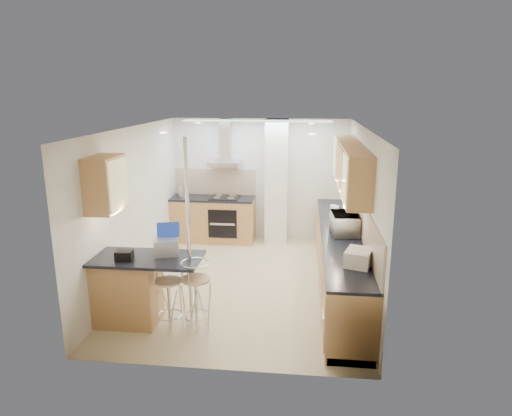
# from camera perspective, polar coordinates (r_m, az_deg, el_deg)

# --- Properties ---
(ground) EXTENTS (4.80, 4.80, 0.00)m
(ground) POSITION_cam_1_polar(r_m,az_deg,el_deg) (7.54, -1.32, -9.32)
(ground) COLOR tan
(ground) RESTS_ON ground
(room_shell) EXTENTS (3.64, 4.84, 2.51)m
(room_shell) POSITION_cam_1_polar(r_m,az_deg,el_deg) (7.39, 1.49, 2.76)
(room_shell) COLOR silver
(room_shell) RESTS_ON ground
(right_counter) EXTENTS (0.63, 4.40, 0.92)m
(right_counter) POSITION_cam_1_polar(r_m,az_deg,el_deg) (7.33, 10.44, -6.39)
(right_counter) COLOR #AE7545
(right_counter) RESTS_ON ground
(back_counter) EXTENTS (1.70, 0.63, 0.92)m
(back_counter) POSITION_cam_1_polar(r_m,az_deg,el_deg) (9.49, -5.36, -1.37)
(back_counter) COLOR #AE7545
(back_counter) RESTS_ON ground
(peninsula) EXTENTS (1.47, 0.72, 0.94)m
(peninsula) POSITION_cam_1_polar(r_m,az_deg,el_deg) (6.31, -13.47, -9.96)
(peninsula) COLOR #AE7545
(peninsula) RESTS_ON ground
(microwave) EXTENTS (0.44, 0.61, 0.32)m
(microwave) POSITION_cam_1_polar(r_m,az_deg,el_deg) (7.05, 11.05, -1.96)
(microwave) COLOR silver
(microwave) RESTS_ON right_counter
(laptop) EXTENTS (0.36, 0.31, 0.22)m
(laptop) POSITION_cam_1_polar(r_m,az_deg,el_deg) (6.12, -11.11, -4.82)
(laptop) COLOR #A7ABAF
(laptop) RESTS_ON peninsula
(bag) EXTENTS (0.23, 0.18, 0.12)m
(bag) POSITION_cam_1_polar(r_m,az_deg,el_deg) (6.10, -16.15, -5.71)
(bag) COLOR black
(bag) RESTS_ON peninsula
(bar_stool_near) EXTENTS (0.44, 0.44, 0.90)m
(bar_stool_near) POSITION_cam_1_polar(r_m,az_deg,el_deg) (6.11, -10.81, -10.93)
(bar_stool_near) COLOR tan
(bar_stool_near) RESTS_ON ground
(bar_stool_end) EXTENTS (0.55, 0.55, 0.96)m
(bar_stool_end) POSITION_cam_1_polar(r_m,az_deg,el_deg) (5.99, -7.45, -10.94)
(bar_stool_end) COLOR tan
(bar_stool_end) RESTS_ON ground
(jar_a) EXTENTS (0.13, 0.13, 0.18)m
(jar_a) POSITION_cam_1_polar(r_m,az_deg,el_deg) (8.06, 9.92, -0.36)
(jar_a) COLOR white
(jar_a) RESTS_ON right_counter
(jar_b) EXTENTS (0.15, 0.15, 0.14)m
(jar_b) POSITION_cam_1_polar(r_m,az_deg,el_deg) (8.26, 9.63, -0.11)
(jar_b) COLOR white
(jar_b) RESTS_ON right_counter
(jar_c) EXTENTS (0.18, 0.18, 0.18)m
(jar_c) POSITION_cam_1_polar(r_m,az_deg,el_deg) (6.87, 10.26, -2.96)
(jar_c) COLOR #B6AE91
(jar_c) RESTS_ON right_counter
(jar_d) EXTENTS (0.13, 0.13, 0.15)m
(jar_d) POSITION_cam_1_polar(r_m,az_deg,el_deg) (6.85, 10.11, -3.16)
(jar_d) COLOR silver
(jar_d) RESTS_ON right_counter
(bread_bin) EXTENTS (0.40, 0.45, 0.20)m
(bread_bin) POSITION_cam_1_polar(r_m,az_deg,el_deg) (5.86, 12.71, -6.07)
(bread_bin) COLOR white
(bread_bin) RESTS_ON right_counter
(kettle) EXTENTS (0.16, 0.16, 0.25)m
(kettle) POSITION_cam_1_polar(r_m,az_deg,el_deg) (9.49, -9.19, 2.13)
(kettle) COLOR silver
(kettle) RESTS_ON back_counter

